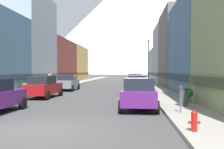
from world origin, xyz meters
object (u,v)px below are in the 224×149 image
at_px(car_left_1, 43,87).
at_px(parking_meter_near, 181,95).
at_px(pedestrian_1, 49,82).
at_px(potted_plant_0, 30,85).
at_px(car_right_1, 136,85).
at_px(car_right_3, 134,79).
at_px(potted_plant_1, 25,87).
at_px(fire_hydrant_near, 194,120).
at_px(car_left_2, 68,82).
at_px(car_right_2, 135,81).
at_px(potted_plant_2, 188,94).
at_px(pedestrian_2, 50,81).
at_px(streetlamp_right, 149,56).
at_px(trash_bin_right, 183,97).
at_px(car_right_0, 139,93).

distance_m(car_left_1, parking_meter_near, 12.32).
bearing_deg(car_left_1, pedestrian_1, 105.11).
bearing_deg(potted_plant_0, car_right_1, -9.22).
distance_m(car_right_3, potted_plant_1, 20.21).
height_order(car_left_1, fire_hydrant_near, car_left_1).
bearing_deg(car_right_1, car_right_3, 90.01).
bearing_deg(car_right_3, potted_plant_1, -122.31).
relative_size(car_left_2, car_right_2, 0.98).
relative_size(car_right_1, pedestrian_1, 2.68).
bearing_deg(potted_plant_2, car_left_1, 162.03).
xyz_separation_m(parking_meter_near, potted_plant_2, (1.25, 4.27, -0.31)).
xyz_separation_m(car_left_1, potted_plant_0, (-3.20, 5.30, -0.15)).
distance_m(pedestrian_2, streetlamp_right, 12.01).
bearing_deg(potted_plant_1, pedestrian_2, 82.54).
relative_size(car_right_3, pedestrian_2, 2.56).
xyz_separation_m(car_left_2, pedestrian_1, (-2.45, 0.93, 0.02)).
relative_size(car_left_2, car_right_3, 1.00).
bearing_deg(car_left_2, pedestrian_1, 159.29).
distance_m(car_left_1, trash_bin_right, 11.42).
bearing_deg(parking_meter_near, car_right_2, 95.47).
relative_size(trash_bin_right, pedestrian_1, 0.59).
height_order(car_right_0, pedestrian_2, pedestrian_2).
distance_m(car_left_2, car_right_2, 8.83).
height_order(potted_plant_2, pedestrian_1, pedestrian_1).
distance_m(car_left_2, fire_hydrant_near, 22.00).
xyz_separation_m(fire_hydrant_near, streetlamp_right, (-0.10, 22.10, 3.46)).
bearing_deg(trash_bin_right, fire_hydrant_near, -97.77).
height_order(car_right_3, potted_plant_2, car_right_3).
distance_m(parking_meter_near, potted_plant_2, 4.46).
bearing_deg(car_right_0, potted_plant_0, 134.06).
xyz_separation_m(potted_plant_0, pedestrian_1, (0.75, 3.76, 0.17)).
bearing_deg(pedestrian_2, potted_plant_2, -44.84).
xyz_separation_m(car_left_1, car_right_0, (7.60, -5.85, 0.00)).
relative_size(car_right_3, pedestrian_1, 2.65).
bearing_deg(potted_plant_2, streetlamp_right, 96.83).
height_order(car_left_1, car_right_1, same).
xyz_separation_m(car_right_3, parking_meter_near, (1.95, -28.80, 0.11)).
height_order(car_right_1, fire_hydrant_near, car_right_1).
height_order(car_left_1, car_right_3, same).
bearing_deg(car_left_1, car_right_3, 70.12).
height_order(car_right_0, potted_plant_1, car_right_0).
bearing_deg(car_right_3, pedestrian_1, -130.04).
distance_m(car_right_2, fire_hydrant_near, 24.51).
height_order(car_right_1, car_right_3, same).
height_order(car_right_3, pedestrian_1, pedestrian_1).
bearing_deg(car_left_1, car_left_2, 89.98).
xyz_separation_m(car_left_1, streetlamp_right, (9.15, 10.28, 3.09)).
height_order(potted_plant_2, streetlamp_right, streetlamp_right).
xyz_separation_m(fire_hydrant_near, pedestrian_2, (-11.70, 21.50, 0.42)).
relative_size(car_left_1, car_right_3, 1.02).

